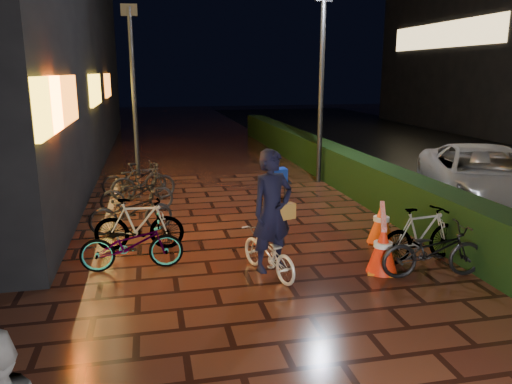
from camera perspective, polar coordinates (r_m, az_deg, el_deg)
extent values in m
plane|color=#381911|center=(7.72, 3.64, -10.24)|extent=(80.00, 80.00, 0.00)
cube|color=black|center=(15.91, 7.33, 4.01)|extent=(0.70, 20.00, 1.00)
imported|color=#A9A9AE|center=(12.71, 24.56, 1.48)|extent=(4.13, 5.67, 1.43)
cube|color=yellow|center=(8.44, -22.62, 9.05)|extent=(0.08, 2.00, 0.90)
cube|color=orange|center=(9.92, -21.11, 9.71)|extent=(0.08, 3.00, 0.90)
cube|color=yellow|center=(15.87, -17.89, 11.08)|extent=(0.08, 2.80, 0.90)
cube|color=orange|center=(20.85, -16.60, 11.62)|extent=(0.08, 2.20, 0.90)
cube|color=#FFD88C|center=(29.25, 20.55, 16.46)|extent=(0.06, 10.00, 1.30)
cylinder|color=black|center=(14.30, 7.45, 11.45)|extent=(0.16, 0.16, 5.22)
cylinder|color=black|center=(15.53, -13.79, 10.81)|extent=(0.15, 0.15, 4.93)
cube|color=black|center=(15.61, -14.31, 19.53)|extent=(0.48, 0.14, 0.33)
imported|color=silver|center=(7.84, 1.38, -6.94)|extent=(0.93, 1.49, 0.74)
imported|color=black|center=(7.53, 1.86, -2.18)|extent=(0.80, 0.66, 1.88)
cube|color=olive|center=(7.64, 3.31, -2.23)|extent=(0.36, 0.24, 0.24)
cone|color=red|center=(8.19, 14.28, -6.30)|extent=(0.49, 0.49, 0.78)
cone|color=#EE490C|center=(9.57, 14.11, -3.39)|extent=(0.49, 0.49, 0.78)
cube|color=#DA5F0B|center=(8.32, 14.13, -8.72)|extent=(0.56, 0.56, 0.03)
cube|color=#F0420C|center=(9.68, 13.99, -5.51)|extent=(0.56, 0.56, 0.03)
cube|color=red|center=(8.78, 14.32, -2.58)|extent=(0.78, 1.55, 0.08)
cube|color=black|center=(12.46, 2.48, 1.15)|extent=(0.61, 0.50, 0.04)
cylinder|color=black|center=(12.27, 1.59, -0.13)|extent=(0.03, 0.03, 0.41)
cylinder|color=black|center=(12.38, 3.76, -0.03)|extent=(0.03, 0.03, 0.41)
cylinder|color=black|center=(12.64, 1.21, 0.28)|extent=(0.03, 0.03, 0.41)
cylinder|color=black|center=(12.75, 3.31, 0.37)|extent=(0.03, 0.03, 0.41)
cube|color=#0C269E|center=(12.42, 2.49, 1.98)|extent=(0.44, 0.38, 0.33)
cylinder|color=black|center=(12.23, 1.92, 1.70)|extent=(0.30, 0.41, 1.05)
imported|color=black|center=(8.28, -14.02, -5.78)|extent=(1.63, 0.57, 0.86)
imported|color=black|center=(12.64, -12.78, 1.19)|extent=(1.63, 0.66, 0.95)
imported|color=black|center=(13.25, -13.73, 1.49)|extent=(1.69, 0.77, 0.86)
imported|color=black|center=(9.13, -13.22, -3.60)|extent=(1.62, 0.60, 0.95)
imported|color=black|center=(11.63, -13.47, -0.16)|extent=(1.68, 0.72, 0.86)
imported|color=black|center=(10.18, -14.11, -2.15)|extent=(1.70, 0.81, 0.86)
imported|color=black|center=(8.79, 18.38, -4.61)|extent=(1.63, 0.68, 0.95)
imported|color=black|center=(8.22, 19.59, -6.32)|extent=(1.67, 0.72, 0.86)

